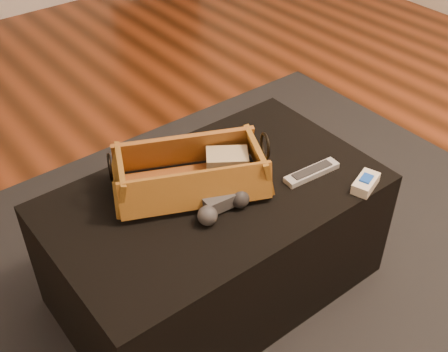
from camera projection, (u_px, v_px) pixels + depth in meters
floor at (255, 265)px, 2.03m from camera, size 5.00×5.50×0.01m
area_rug at (225, 294)px, 1.90m from camera, size 2.60×2.00×0.01m
ottoman at (215, 241)px, 1.80m from camera, size 1.00×0.60×0.42m
tv_remote at (184, 185)px, 1.65m from camera, size 0.24×0.13×0.03m
cloth_bundle at (227, 163)px, 1.70m from camera, size 0.15×0.14×0.07m
wicker_basket at (190, 174)px, 1.65m from camera, size 0.51×0.40×0.16m
game_controller at (221, 204)px, 1.58m from camera, size 0.17×0.10×0.06m
silver_remote at (312, 172)px, 1.73m from camera, size 0.19×0.06×0.02m
cream_gadget at (366, 183)px, 1.67m from camera, size 0.12×0.08×0.04m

